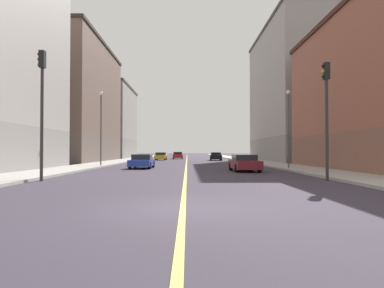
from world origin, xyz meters
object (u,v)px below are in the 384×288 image
Objects in this scene: car_yellow at (161,156)px; car_blue at (142,161)px; street_lamp_left_near at (288,120)px; car_maroon at (244,163)px; traffic_light_right_near at (42,98)px; building_right_midblock at (70,103)px; building_right_distant at (106,123)px; traffic_light_left_near at (326,104)px; building_left_mid at (297,95)px; car_black at (216,156)px; street_lamp_right_near at (101,121)px; car_red at (178,156)px.

car_blue is (0.43, -26.95, -0.03)m from car_yellow.
street_lamp_left_near reaches higher than car_maroon.
traffic_light_right_near is 1.06× the size of street_lamp_left_near.
building_right_midblock reaches higher than car_blue.
street_lamp_left_near is at bearing 32.32° from traffic_light_right_near.
building_right_distant reaches higher than traffic_light_left_near.
car_black is at bearing 160.04° from building_left_mid.
car_black is (-2.74, 37.18, -3.38)m from traffic_light_left_near.
building_right_midblock reaches higher than street_lamp_left_near.
building_right_distant is at bearing 150.06° from building_left_mid.
building_right_midblock is at bearing 106.67° from traffic_light_right_near.
street_lamp_left_near is at bearing 24.64° from car_maroon.
car_yellow is at bearing 164.43° from car_black.
traffic_light_right_near is 1.62× the size of car_yellow.
building_right_distant reaches higher than car_blue.
building_right_midblock is 17.23m from street_lamp_right_near.
street_lamp_left_near is 1.54× the size of car_blue.
car_maroon is at bearing 34.61° from traffic_light_right_near.
car_maroon is (-2.96, 8.29, -3.39)m from traffic_light_left_near.
car_blue is at bearing -35.07° from street_lamp_right_near.
building_right_distant is at bearing 102.78° from street_lamp_right_near.
traffic_light_left_near is 1.41× the size of car_maroon.
car_maroon is at bearing -64.18° from building_right_distant.
car_blue is (-11.43, 12.78, -3.41)m from traffic_light_left_near.
car_yellow is at bearing 106.63° from traffic_light_left_near.
street_lamp_right_near is (-25.15, -16.90, -5.43)m from building_left_mid.
traffic_light_left_near is 22.57m from street_lamp_right_near.
traffic_light_left_near is at bearing -73.37° from car_yellow.
car_blue is (3.53, 12.78, -3.74)m from traffic_light_right_near.
traffic_light_left_near is at bearing -0.00° from traffic_light_right_near.
street_lamp_right_near reaches higher than car_yellow.
building_right_distant is 2.77× the size of street_lamp_left_near.
street_lamp_left_near is (25.15, -41.94, -3.28)m from building_right_distant.
traffic_light_left_near is at bearing -51.75° from building_right_midblock.
street_lamp_right_near reaches higher than car_black.
building_right_midblock is at bearing -143.41° from car_yellow.
building_left_mid is at bearing 53.66° from traffic_light_right_near.
building_right_midblock is 23.64m from car_red.
car_red is (6.77, 31.25, -3.91)m from street_lamp_right_near.
building_left_mid is at bearing 44.21° from car_blue.
building_right_midblock is 31.75m from car_maroon.
street_lamp_right_near reaches higher than car_red.
traffic_light_left_near is (24.13, -30.62, -4.40)m from building_right_midblock.
building_right_distant is 57.47m from traffic_light_left_near.
building_left_mid reaches higher than car_red.
street_lamp_right_near is 1.66× the size of car_maroon.
car_black is 1.08× the size of car_red.
traffic_light_right_near is (-24.16, -32.85, -5.65)m from building_left_mid.
traffic_light_left_near is at bearing -95.74° from street_lamp_left_near.
car_blue is (4.52, -3.17, -3.96)m from street_lamp_right_near.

